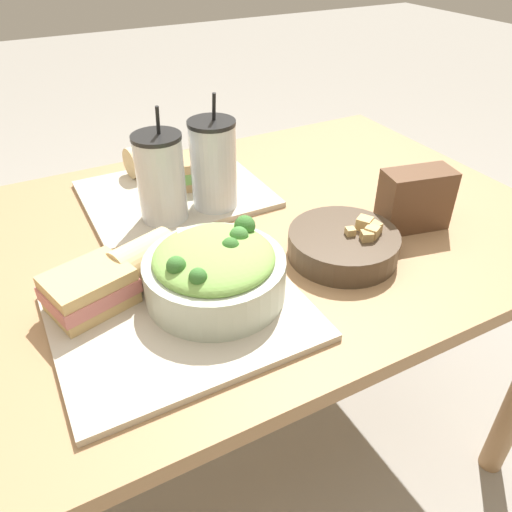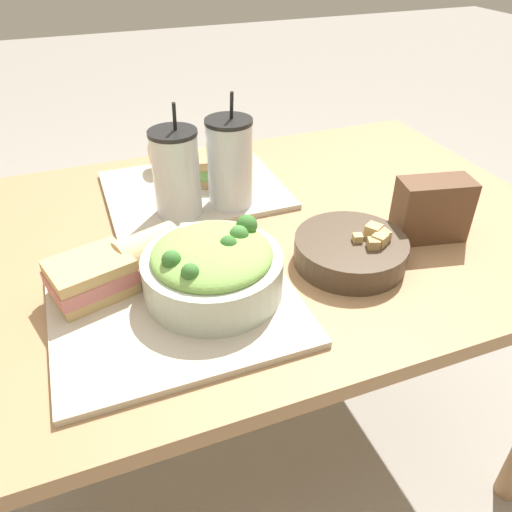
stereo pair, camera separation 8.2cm
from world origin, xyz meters
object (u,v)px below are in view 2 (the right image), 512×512
at_px(salad_bowl, 213,267).
at_px(baguette_near, 149,250).
at_px(baguette_far, 171,154).
at_px(sandwich_far, 217,168).
at_px(drink_cup_dark, 177,176).
at_px(sandwich_near, 91,277).
at_px(drink_cup_red, 230,165).
at_px(soup_bowl, 351,250).
at_px(chip_bag, 432,209).

relative_size(salad_bowl, baguette_near, 1.79).
bearing_deg(baguette_near, baguette_far, -37.89).
xyz_separation_m(sandwich_far, drink_cup_dark, (-0.12, -0.11, 0.05)).
height_order(sandwich_near, sandwich_far, same).
xyz_separation_m(salad_bowl, drink_cup_red, (0.12, 0.28, 0.04)).
bearing_deg(drink_cup_red, salad_bowl, -113.98).
bearing_deg(drink_cup_dark, soup_bowl, -47.33).
relative_size(baguette_far, chip_bag, 0.65).
height_order(soup_bowl, baguette_far, baguette_far).
height_order(baguette_far, drink_cup_red, drink_cup_red).
relative_size(soup_bowl, drink_cup_dark, 0.88).
bearing_deg(soup_bowl, drink_cup_dark, 132.67).
height_order(salad_bowl, sandwich_far, salad_bowl).
distance_m(soup_bowl, baguette_far, 0.53).
height_order(soup_bowl, sandwich_near, sandwich_near).
relative_size(sandwich_far, baguette_far, 1.61).
distance_m(sandwich_near, drink_cup_dark, 0.29).
xyz_separation_m(baguette_near, drink_cup_dark, (0.09, 0.17, 0.05)).
bearing_deg(salad_bowl, baguette_far, 84.76).
bearing_deg(chip_bag, sandwich_far, 143.69).
bearing_deg(sandwich_far, sandwich_near, -119.50).
bearing_deg(drink_cup_dark, salad_bowl, -92.16).
bearing_deg(soup_bowl, drink_cup_red, 116.83).
bearing_deg(drink_cup_red, drink_cup_dark, 180.00).
bearing_deg(soup_bowl, baguette_near, 164.24).
xyz_separation_m(salad_bowl, sandwich_near, (-0.19, 0.07, -0.02)).
distance_m(soup_bowl, sandwich_near, 0.45).
relative_size(baguette_near, chip_bag, 0.86).
relative_size(soup_bowl, sandwich_near, 1.34).
relative_size(sandwich_near, drink_cup_red, 0.64).
xyz_separation_m(salad_bowl, baguette_far, (0.05, 0.49, -0.01)).
xyz_separation_m(drink_cup_red, chip_bag, (0.32, -0.25, -0.04)).
relative_size(sandwich_near, baguette_far, 1.57).
bearing_deg(baguette_far, sandwich_near, 143.72).
distance_m(soup_bowl, sandwich_far, 0.40).
relative_size(sandwich_near, drink_cup_dark, 0.66).
bearing_deg(baguette_far, sandwich_far, -150.08).
bearing_deg(drink_cup_dark, drink_cup_red, -0.00).
bearing_deg(sandwich_near, sandwich_far, 29.41).
relative_size(baguette_near, drink_cup_dark, 0.55).
bearing_deg(drink_cup_dark, sandwich_near, -132.98).
bearing_deg(sandwich_near, drink_cup_red, 17.99).
xyz_separation_m(soup_bowl, baguette_far, (-0.21, 0.49, 0.02)).
distance_m(baguette_near, baguette_far, 0.41).
relative_size(sandwich_near, chip_bag, 1.02).
distance_m(soup_bowl, drink_cup_dark, 0.37).
distance_m(baguette_far, chip_bag, 0.61).
xyz_separation_m(salad_bowl, sandwich_far, (0.13, 0.39, -0.02)).
xyz_separation_m(salad_bowl, soup_bowl, (0.26, 0.01, -0.03)).
relative_size(salad_bowl, baguette_far, 2.35).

